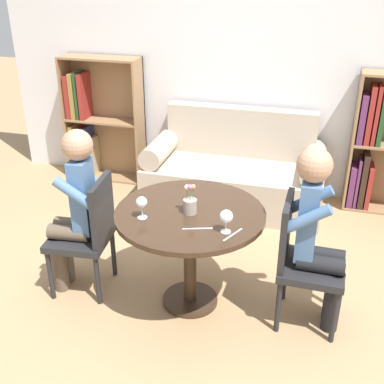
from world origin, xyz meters
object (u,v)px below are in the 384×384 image
object	(u,v)px
person_left	(74,207)
wine_glass_left	(142,203)
chair_right	(301,257)
couch	(235,174)
wine_glass_right	(226,217)
bookshelf_left	(95,122)
flower_vase	(190,203)
chair_left	(89,231)
person_right	(318,234)

from	to	relation	value
person_left	wine_glass_left	size ratio (longest dim) A/B	8.35
chair_right	wine_glass_left	world-z (taller)	chair_right
couch	person_left	world-z (taller)	person_left
wine_glass_left	wine_glass_right	distance (m)	0.56
bookshelf_left	chair_right	distance (m)	3.03
couch	flower_vase	distance (m)	1.74
chair_left	person_right	distance (m)	1.60
person_left	flower_vase	xyz separation A→B (m)	(0.84, 0.03, 0.14)
person_left	bookshelf_left	bearing A→B (deg)	-163.94
chair_left	chair_right	world-z (taller)	same
bookshelf_left	flower_vase	world-z (taller)	bookshelf_left
person_right	person_left	bearing A→B (deg)	93.59
person_left	flower_vase	world-z (taller)	person_left
person_right	flower_vase	bearing A→B (deg)	94.42
wine_glass_right	flower_vase	distance (m)	0.33
bookshelf_left	wine_glass_right	distance (m)	2.86
couch	chair_left	distance (m)	1.85
couch	wine_glass_left	size ratio (longest dim) A/B	11.52
couch	wine_glass_left	bearing A→B (deg)	-98.61
couch	chair_right	xyz separation A→B (m)	(0.75, -1.62, 0.18)
chair_right	person_right	distance (m)	0.21
bookshelf_left	flower_vase	bearing A→B (deg)	-49.93
wine_glass_right	chair_left	bearing A→B (deg)	170.75
wine_glass_left	couch	bearing A→B (deg)	81.39
couch	flower_vase	world-z (taller)	flower_vase
wine_glass_left	flower_vase	xyz separation A→B (m)	(0.28, 0.15, -0.04)
wine_glass_right	flower_vase	world-z (taller)	flower_vase
chair_left	chair_right	xyz separation A→B (m)	(1.50, 0.06, 0.00)
chair_right	flower_vase	bearing A→B (deg)	95.01
person_left	person_right	distance (m)	1.67
couch	person_left	xyz separation A→B (m)	(-0.84, -1.69, 0.37)
person_left	wine_glass_left	world-z (taller)	person_left
chair_right	wine_glass_left	bearing A→B (deg)	102.01
person_right	wine_glass_left	distance (m)	1.14
bookshelf_left	person_right	distance (m)	3.10
chair_right	flower_vase	world-z (taller)	flower_vase
chair_left	person_right	bearing A→B (deg)	86.39
couch	chair_right	bearing A→B (deg)	-65.09
person_left	flower_vase	bearing A→B (deg)	85.96
person_right	flower_vase	xyz separation A→B (m)	(-0.83, -0.05, 0.13)
wine_glass_right	flower_vase	size ratio (longest dim) A/B	0.73
couch	bookshelf_left	size ratio (longest dim) A/B	1.29
couch	chair_left	bearing A→B (deg)	-114.09
wine_glass_left	person_left	bearing A→B (deg)	167.81
person_right	flower_vase	size ratio (longest dim) A/B	6.10
chair_left	chair_right	size ratio (longest dim) A/B	1.00
couch	wine_glass_left	xyz separation A→B (m)	(-0.27, -1.81, 0.54)
chair_left	flower_vase	world-z (taller)	flower_vase
chair_left	wine_glass_left	distance (m)	0.61
chair_right	wine_glass_right	distance (m)	0.63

